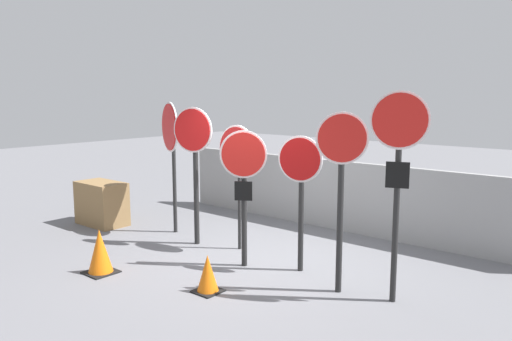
{
  "coord_description": "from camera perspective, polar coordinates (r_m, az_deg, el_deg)",
  "views": [
    {
      "loc": [
        4.8,
        -5.78,
        2.59
      ],
      "look_at": [
        -0.05,
        0.0,
        1.44
      ],
      "focal_mm": 35.0,
      "sensor_mm": 36.0,
      "label": 1
    }
  ],
  "objects": [
    {
      "name": "stop_sign_5",
      "position": [
        6.43,
        9.72,
        0.24
      ],
      "size": [
        0.59,
        0.35,
        2.38
      ],
      "rotation": [
        0.0,
        0.0,
        0.52
      ],
      "color": "black",
      "rests_on": "ground"
    },
    {
      "name": "ground_plane",
      "position": [
        7.94,
        0.28,
        -10.36
      ],
      "size": [
        40.0,
        40.0,
        0.0
      ],
      "primitive_type": "plane",
      "color": "slate"
    },
    {
      "name": "stop_sign_0",
      "position": [
        9.36,
        -9.74,
        3.74
      ],
      "size": [
        0.85,
        0.4,
        2.46
      ],
      "rotation": [
        0.0,
        0.0,
        -0.41
      ],
      "color": "black",
      "rests_on": "ground"
    },
    {
      "name": "stop_sign_6",
      "position": [
        6.24,
        15.97,
        1.7
      ],
      "size": [
        0.67,
        0.28,
        2.64
      ],
      "rotation": [
        0.0,
        0.0,
        0.37
      ],
      "color": "black",
      "rests_on": "ground"
    },
    {
      "name": "stop_sign_1",
      "position": [
        8.54,
        -7.11,
        2.31
      ],
      "size": [
        0.75,
        0.22,
        2.39
      ],
      "rotation": [
        0.0,
        0.0,
        0.22
      ],
      "color": "black",
      "rests_on": "ground"
    },
    {
      "name": "traffic_cone_0",
      "position": [
        7.71,
        -17.41,
        -8.82
      ],
      "size": [
        0.43,
        0.43,
        0.66
      ],
      "color": "black",
      "rests_on": "ground"
    },
    {
      "name": "stop_sign_4",
      "position": [
        7.2,
        5.1,
        -0.82
      ],
      "size": [
        0.66,
        0.21,
        2.01
      ],
      "rotation": [
        0.0,
        0.0,
        0.24
      ],
      "color": "black",
      "rests_on": "ground"
    },
    {
      "name": "storage_crate",
      "position": [
        10.48,
        -17.22,
        -3.61
      ],
      "size": [
        1.05,
        0.61,
        0.86
      ],
      "color": "olive",
      "rests_on": "ground"
    },
    {
      "name": "fence_back",
      "position": [
        9.71,
        9.55,
        -2.85
      ],
      "size": [
        7.62,
        0.12,
        1.34
      ],
      "color": "gray",
      "rests_on": "ground"
    },
    {
      "name": "stop_sign_2",
      "position": [
        8.2,
        -2.17,
        1.57
      ],
      "size": [
        0.82,
        0.13,
        2.1
      ],
      "rotation": [
        0.0,
        0.0,
        -0.04
      ],
      "color": "black",
      "rests_on": "ground"
    },
    {
      "name": "traffic_cone_1",
      "position": [
        6.74,
        -5.55,
        -11.67
      ],
      "size": [
        0.34,
        0.34,
        0.51
      ],
      "color": "black",
      "rests_on": "ground"
    },
    {
      "name": "stop_sign_3",
      "position": [
        7.38,
        -1.43,
        -0.34
      ],
      "size": [
        0.61,
        0.39,
        2.08
      ],
      "rotation": [
        0.0,
        0.0,
        0.56
      ],
      "color": "black",
      "rests_on": "ground"
    }
  ]
}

